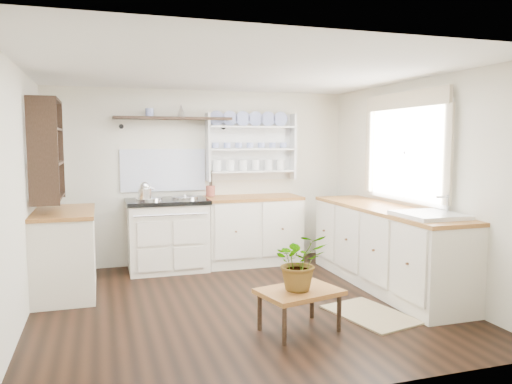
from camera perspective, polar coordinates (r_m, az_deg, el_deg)
floor at (r=5.14m, az=-1.65°, el=-12.66°), size 4.00×3.80×0.01m
wall_back at (r=6.74m, az=-6.09°, el=1.72°), size 4.00×0.02×2.30m
wall_right at (r=5.77m, az=17.81°, el=0.79°), size 0.02×3.80×2.30m
wall_left at (r=4.76m, az=-25.54°, el=-0.51°), size 0.02×3.80×2.30m
ceiling at (r=4.92m, az=-1.74°, el=13.67°), size 4.00×3.80×0.01m
window at (r=5.84m, az=16.67°, el=4.96°), size 0.08×1.55×1.22m
aga_cooker at (r=6.42m, az=-10.06°, el=-4.76°), size 1.01×0.70×0.93m
back_cabinets at (r=6.68m, az=-0.45°, el=-4.24°), size 1.27×0.63×0.90m
right_cabinets at (r=5.78m, az=14.57°, el=-6.02°), size 0.62×2.43×0.90m
belfast_sink at (r=5.11m, az=19.14°, el=-3.82°), size 0.55×0.60×0.45m
left_cabinets at (r=5.72m, az=-20.98°, el=-6.34°), size 0.62×1.13×0.90m
plate_rack at (r=6.84m, az=-0.70°, el=5.22°), size 1.20×0.22×0.90m
high_shelf at (r=6.54m, az=-9.42°, el=8.21°), size 1.50×0.29×0.16m
left_shelving at (r=5.61m, az=-22.82°, el=4.57°), size 0.28×0.80×1.05m
kettle at (r=6.19m, az=-12.59°, el=0.15°), size 0.16×0.16×0.20m
utensil_crock at (r=6.55m, az=-5.23°, el=0.11°), size 0.12×0.12×0.14m
center_table at (r=4.38m, az=4.98°, el=-11.62°), size 0.76×0.62×0.36m
potted_plant at (r=4.30m, az=5.01°, el=-7.90°), size 0.48×0.42×0.49m
floor_rug at (r=4.94m, az=12.97°, el=-13.47°), size 0.73×0.95×0.02m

